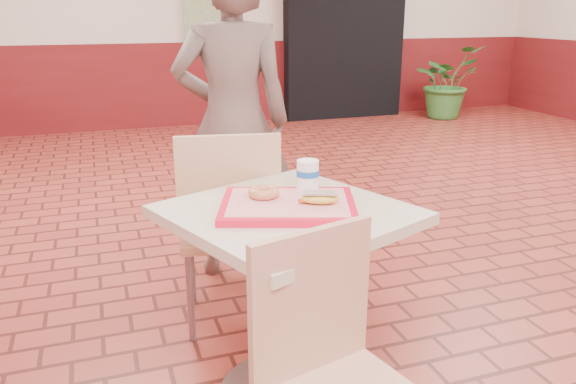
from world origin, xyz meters
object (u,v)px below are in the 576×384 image
object	(u,v)px
main_table	(288,275)
paper_cup	(308,174)
chair_main_front	(333,370)
ring_donut	(264,192)
customer	(233,122)
chair_main_back	(229,221)
potted_plant	(446,82)
long_john_donut	(319,198)
serving_tray	(288,205)

from	to	relation	value
main_table	paper_cup	xyz separation A→B (m)	(0.12, 0.12, 0.32)
chair_main_front	ring_donut	bearing A→B (deg)	77.26
customer	chair_main_back	bearing A→B (deg)	82.74
chair_main_front	chair_main_back	distance (m)	1.06
ring_donut	potted_plant	distance (m)	6.07
chair_main_front	customer	size ratio (longest dim) A/B	0.50
main_table	long_john_donut	size ratio (longest dim) A/B	5.28
customer	chair_main_front	bearing A→B (deg)	94.30
main_table	serving_tray	distance (m)	0.26
main_table	customer	world-z (taller)	customer
potted_plant	chair_main_back	bearing A→B (deg)	-133.09
chair_main_back	paper_cup	bearing A→B (deg)	123.75
ring_donut	paper_cup	distance (m)	0.19
customer	serving_tray	world-z (taller)	customer
main_table	customer	size ratio (longest dim) A/B	0.45
ring_donut	serving_tray	bearing A→B (deg)	-48.50
serving_tray	potted_plant	distance (m)	6.09
chair_main_front	serving_tray	world-z (taller)	chair_main_front
main_table	potted_plant	bearing A→B (deg)	51.04
long_john_donut	paper_cup	world-z (taller)	paper_cup
customer	potted_plant	bearing A→B (deg)	-127.10
customer	paper_cup	distance (m)	1.00
chair_main_back	potted_plant	size ratio (longest dim) A/B	0.96
long_john_donut	paper_cup	size ratio (longest dim) A/B	1.41
main_table	ring_donut	size ratio (longest dim) A/B	6.96
customer	ring_donut	world-z (taller)	customer
chair_main_front	customer	bearing A→B (deg)	70.76
main_table	chair_main_front	world-z (taller)	chair_main_front
paper_cup	customer	bearing A→B (deg)	91.63
chair_main_back	long_john_donut	world-z (taller)	chair_main_back
chair_main_back	customer	bearing A→B (deg)	-95.95
chair_main_back	customer	distance (m)	0.66
ring_donut	paper_cup	size ratio (longest dim) A/B	1.06
ring_donut	main_table	bearing A→B (deg)	-48.50
serving_tray	chair_main_front	bearing A→B (deg)	-95.03
serving_tray	customer	bearing A→B (deg)	85.58
long_john_donut	customer	bearing A→B (deg)	90.09
serving_tray	paper_cup	distance (m)	0.18
chair_main_back	ring_donut	size ratio (longest dim) A/B	8.52
potted_plant	main_table	bearing A→B (deg)	-128.96
ring_donut	potted_plant	bearing A→B (deg)	50.16
chair_main_back	long_john_donut	bearing A→B (deg)	115.27
chair_main_front	potted_plant	world-z (taller)	potted_plant
chair_main_front	chair_main_back	xyz separation A→B (m)	(-0.03, 1.06, 0.04)
paper_cup	ring_donut	bearing A→B (deg)	-164.28
main_table	chair_main_front	distance (m)	0.50
main_table	long_john_donut	bearing A→B (deg)	-30.33
customer	ring_donut	size ratio (longest dim) A/B	15.45
customer	long_john_donut	bearing A→B (deg)	99.00
chair_main_front	long_john_donut	size ratio (longest dim) A/B	5.90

